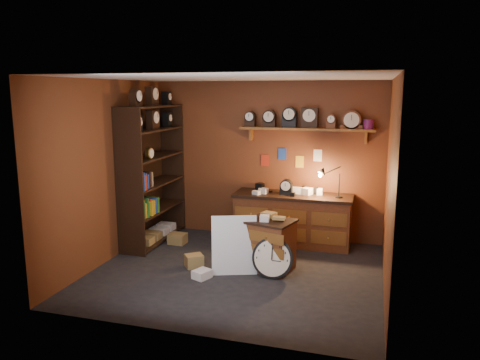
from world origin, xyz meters
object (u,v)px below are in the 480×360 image
low_cabinet (270,243)px  big_round_clock (272,258)px  shelving_unit (151,169)px  workbench (292,216)px

low_cabinet → big_round_clock: size_ratio=1.45×
shelving_unit → big_round_clock: 2.72m
workbench → big_round_clock: (-0.01, -1.52, -0.20)m
shelving_unit → big_round_clock: bearing=-23.9°
workbench → low_cabinet: 1.25m
low_cabinet → big_round_clock: low_cabinet is taller
workbench → low_cabinet: bearing=-94.9°
low_cabinet → big_round_clock: 0.32m
shelving_unit → workbench: 2.50m
low_cabinet → big_round_clock: (0.10, -0.28, -0.12)m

